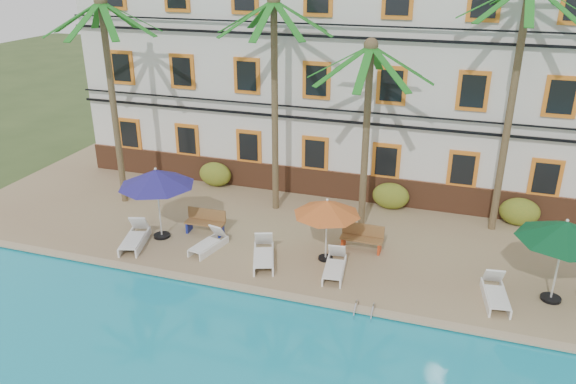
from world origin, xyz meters
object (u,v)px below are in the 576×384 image
(umbrella_red, at_px, (327,208))
(lounger_d, at_px, (335,266))
(umbrella_blue, at_px, (156,178))
(palm_a, at_px, (110,75))
(lounger_e, at_px, (496,293))
(bench_right, at_px, (362,237))
(umbrella_green, at_px, (565,231))
(lounger_c, at_px, (264,254))
(palm_b, at_px, (274,78))
(lounger_b, at_px, (209,243))
(palm_d, at_px, (515,77))
(bench_left, at_px, (205,221))
(pool_ladder, at_px, (364,313))
(palm_c, at_px, (367,110))
(lounger_a, at_px, (135,237))

(umbrella_red, bearing_deg, lounger_d, -57.11)
(umbrella_blue, bearing_deg, palm_a, 142.29)
(lounger_e, relative_size, bench_right, 1.23)
(bench_right, bearing_deg, umbrella_green, -12.64)
(lounger_c, xyz_separation_m, bench_right, (3.00, 1.93, 0.18))
(palm_b, xyz_separation_m, umbrella_blue, (-3.16, -3.75, -3.04))
(palm_b, bearing_deg, lounger_e, -26.91)
(lounger_b, relative_size, lounger_d, 0.95)
(palm_d, xyz_separation_m, bench_left, (-10.23, -3.69, -5.31))
(palm_d, height_order, pool_ladder, palm_d)
(pool_ladder, bearing_deg, lounger_e, 27.09)
(umbrella_green, distance_m, lounger_d, 6.94)
(bench_left, bearing_deg, palm_c, 22.82)
(lounger_a, height_order, lounger_e, lounger_a)
(umbrella_blue, xyz_separation_m, umbrella_red, (6.19, 0.28, -0.40))
(umbrella_green, height_order, bench_right, umbrella_green)
(palm_d, bearing_deg, palm_c, -163.75)
(palm_a, xyz_separation_m, umbrella_blue, (3.17, -2.45, -2.99))
(lounger_a, xyz_separation_m, lounger_d, (7.30, 0.32, -0.02))
(palm_d, bearing_deg, bench_right, -144.69)
(lounger_b, height_order, lounger_c, lounger_c)
(palm_d, relative_size, lounger_d, 5.06)
(lounger_c, bearing_deg, umbrella_red, 22.82)
(lounger_b, relative_size, bench_left, 1.13)
(palm_d, height_order, lounger_b, palm_d)
(umbrella_blue, relative_size, lounger_c, 1.37)
(umbrella_red, distance_m, bench_left, 5.03)
(palm_d, height_order, lounger_a, palm_d)
(umbrella_red, bearing_deg, lounger_a, -170.62)
(palm_d, distance_m, umbrella_green, 5.91)
(palm_a, bearing_deg, palm_b, 11.63)
(palm_b, height_order, palm_c, palm_b)
(palm_b, distance_m, palm_c, 3.83)
(palm_d, relative_size, lounger_c, 4.54)
(lounger_a, bearing_deg, bench_left, 39.69)
(lounger_b, height_order, pool_ladder, lounger_b)
(umbrella_blue, bearing_deg, lounger_a, -125.22)
(bench_right, bearing_deg, lounger_b, -161.54)
(palm_d, relative_size, lounger_e, 4.91)
(lounger_e, bearing_deg, palm_b, 153.09)
(palm_b, xyz_separation_m, lounger_b, (-1.07, -4.08, -5.13))
(lounger_d, bearing_deg, palm_b, 129.69)
(lounger_a, bearing_deg, palm_b, 50.72)
(palm_b, xyz_separation_m, bench_right, (4.07, -2.37, -4.91))
(palm_c, relative_size, lounger_d, 3.93)
(palm_d, xyz_separation_m, umbrella_red, (-5.45, -4.23, -3.84))
(lounger_e, height_order, bench_left, bench_left)
(umbrella_red, xyz_separation_m, pool_ladder, (1.88, -2.71, -1.94))
(umbrella_blue, height_order, pool_ladder, umbrella_blue)
(umbrella_red, distance_m, lounger_d, 1.92)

